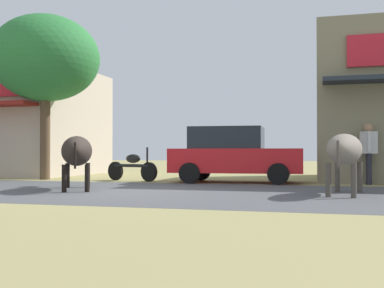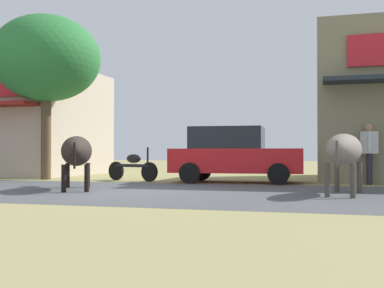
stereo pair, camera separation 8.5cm
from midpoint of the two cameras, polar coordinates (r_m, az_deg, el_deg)
name	(u,v)px [view 2 (the right image)]	position (r m, az deg, el deg)	size (l,w,h in m)	color
ground	(122,191)	(11.46, -7.92, -5.44)	(80.00, 80.00, 0.00)	#9D935A
asphalt_road	(122,191)	(11.46, -7.92, -5.43)	(72.00, 6.09, 0.00)	#4F5154
storefront_left_cafe	(8,123)	(21.54, -20.46, 2.31)	(6.87, 6.50, 4.19)	#BFAE9A
roadside_tree	(46,59)	(17.12, -16.39, 9.43)	(3.54, 3.54, 5.41)	brown
parked_hatchback_car	(234,154)	(14.60, 5.07, -1.17)	(3.91, 2.01, 1.64)	red
parked_motorcycle	(133,166)	(15.44, -6.69, -2.55)	(1.89, 0.71, 1.05)	black
cow_near_brown	(77,151)	(12.11, -13.02, -0.85)	(1.70, 2.73, 1.28)	#2B221E
cow_far_dark	(345,150)	(10.87, 17.49, -0.66)	(0.99, 2.71, 1.28)	gray
pedestrian_by_shop	(369,148)	(14.43, 20.03, -0.48)	(0.47, 0.61, 1.70)	#262633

